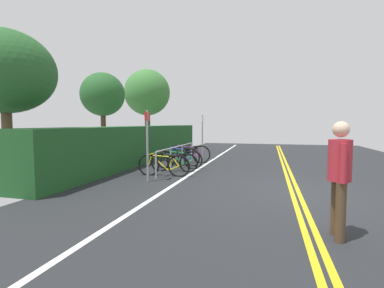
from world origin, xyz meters
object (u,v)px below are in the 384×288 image
Objects in this scene: bicycle_2 at (180,160)px; tree_near_left at (4,72)px; bicycle_0 at (164,165)px; bicycle_3 at (181,156)px; sign_post_near at (147,138)px; bike_rack at (177,152)px; tree_mid at (103,95)px; bicycle_4 at (189,154)px; pedestrian at (339,172)px; tree_far_right at (147,93)px; bicycle_1 at (174,162)px; sign_post_far at (202,133)px.

tree_near_left is (-4.06, 3.43, 2.66)m from bicycle_2.
bicycle_3 is (2.37, 0.15, 0.01)m from bicycle_0.
bicycle_0 is 1.31m from sign_post_near.
bicycle_3 is at bearing 12.55° from bicycle_2.
tree_mid is (1.73, 4.18, 2.39)m from bike_rack.
bicycle_4 is at bearing -30.83° from tree_near_left.
pedestrian is at bearing -124.65° from sign_post_near.
bicycle_0 is 0.42× the size of tree_near_left.
bicycle_4 reaches higher than bicycle_3.
tree_far_right is at bearing 38.95° from bicycle_4.
tree_far_right is (9.24, 4.14, 2.35)m from sign_post_near.
sign_post_near is at bearing 178.89° from bicycle_4.
bicycle_3 is 7.70m from pedestrian.
tree_mid is at bearing 8.43° from tree_near_left.
bicycle_1 is 1.02× the size of bicycle_3.
bicycle_3 is 0.41× the size of tree_mid.
bicycle_0 is 4.99m from tree_near_left.
sign_post_far is (3.59, -0.17, 0.93)m from bicycle_1.
pedestrian is 15.13m from tree_far_right.
pedestrian is (-4.84, -4.17, 0.67)m from bicycle_1.
tree_far_right is (5.00, 0.01, 0.61)m from tree_mid.
bicycle_0 is 6.01m from tree_mid.
tree_near_left is (-4.88, 3.25, 2.64)m from bicycle_3.
bicycle_0 is 0.90m from bicycle_1.
tree_near_left reaches higher than bicycle_1.
bicycle_1 is 3.71m from sign_post_far.
bicycle_1 is 5.61m from tree_mid.
bike_rack is 2.39× the size of bicycle_2.
bike_rack is at bearing -175.20° from bicycle_3.
bicycle_2 is 0.43× the size of tree_mid.
sign_post_far is (2.93, -0.18, 0.91)m from bicycle_2.
bike_rack is at bearing 174.13° from sign_post_far.
bicycle_1 is at bearing 40.76° from pedestrian.
bicycle_3 is at bearing 4.80° from bike_rack.
bike_rack reaches higher than bicycle_0.
sign_post_far reaches higher than bicycle_2.
bicycle_3 is (1.48, 0.19, 0.04)m from bicycle_1.
tree_near_left is (-1.57, 3.27, 1.74)m from sign_post_near.
bicycle_0 is at bearing -152.78° from tree_far_right.
bicycle_2 is 0.84× the size of sign_post_far.
tree_mid reaches higher than bicycle_2.
sign_post_near is (-2.52, 0.05, 0.64)m from bike_rack.
pedestrian is 9.33m from sign_post_far.
sign_post_far is at bearing -11.08° from bicycle_4.
tree_mid reaches higher than bicycle_4.
pedestrian is at bearing -145.34° from bicycle_3.
bicycle_0 is 1.01× the size of bicycle_2.
bike_rack is 0.75m from bicycle_1.
bicycle_2 is at bearing -176.67° from bicycle_4.
sign_post_far reaches higher than bike_rack.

